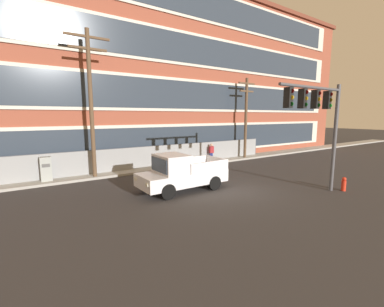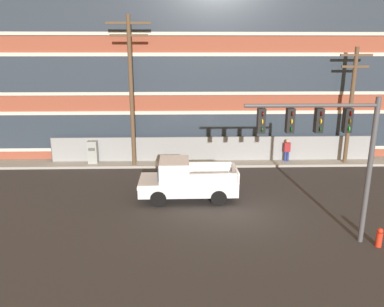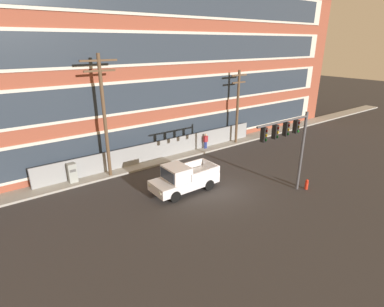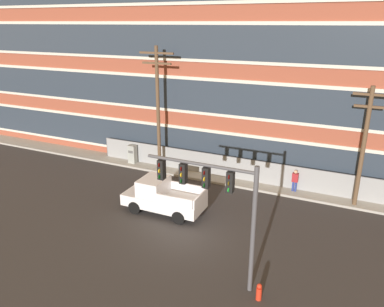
{
  "view_description": "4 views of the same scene",
  "coord_description": "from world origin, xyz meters",
  "px_view_note": "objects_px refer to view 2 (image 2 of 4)",
  "views": [
    {
      "loc": [
        -9.82,
        -10.11,
        4.14
      ],
      "look_at": [
        -1.43,
        2.34,
        1.93
      ],
      "focal_mm": 24.0,
      "sensor_mm": 36.0,
      "label": 1
    },
    {
      "loc": [
        -2.74,
        -16.27,
        7.41
      ],
      "look_at": [
        -2.18,
        3.82,
        1.85
      ],
      "focal_mm": 35.0,
      "sensor_mm": 36.0,
      "label": 2
    },
    {
      "loc": [
        -13.58,
        -14.3,
        10.17
      ],
      "look_at": [
        -0.3,
        3.79,
        1.8
      ],
      "focal_mm": 28.0,
      "sensor_mm": 36.0,
      "label": 3
    },
    {
      "loc": [
        7.76,
        -16.12,
        11.04
      ],
      "look_at": [
        -1.71,
        4.26,
        3.1
      ],
      "focal_mm": 35.0,
      "sensor_mm": 36.0,
      "label": 4
    }
  ],
  "objects_px": {
    "pickup_truck_white": "(186,181)",
    "electrical_cabinet": "(93,153)",
    "utility_pole_near_corner": "(131,86)",
    "pedestrian_near_cabinet": "(287,150)",
    "fire_hydrant": "(379,237)",
    "traffic_signal_mast": "(329,137)",
    "utility_pole_midblock": "(351,102)"
  },
  "relations": [
    {
      "from": "pickup_truck_white",
      "to": "electrical_cabinet",
      "type": "distance_m",
      "value": 8.5
    },
    {
      "from": "utility_pole_near_corner",
      "to": "pedestrian_near_cabinet",
      "type": "xyz_separation_m",
      "value": [
        10.18,
        0.47,
        -4.28
      ]
    },
    {
      "from": "electrical_cabinet",
      "to": "fire_hydrant",
      "type": "distance_m",
      "value": 17.5
    },
    {
      "from": "pedestrian_near_cabinet",
      "to": "electrical_cabinet",
      "type": "bearing_deg",
      "value": -179.81
    },
    {
      "from": "traffic_signal_mast",
      "to": "electrical_cabinet",
      "type": "xyz_separation_m",
      "value": [
        -11.34,
        10.63,
        -3.47
      ]
    },
    {
      "from": "pickup_truck_white",
      "to": "utility_pole_midblock",
      "type": "xyz_separation_m",
      "value": [
        10.7,
        5.62,
        3.21
      ]
    },
    {
      "from": "utility_pole_near_corner",
      "to": "electrical_cabinet",
      "type": "height_order",
      "value": "utility_pole_near_corner"
    },
    {
      "from": "utility_pole_midblock",
      "to": "pedestrian_near_cabinet",
      "type": "distance_m",
      "value": 5.0
    },
    {
      "from": "pickup_truck_white",
      "to": "fire_hydrant",
      "type": "xyz_separation_m",
      "value": [
        7.48,
        -5.11,
        -0.59
      ]
    },
    {
      "from": "pedestrian_near_cabinet",
      "to": "fire_hydrant",
      "type": "relative_size",
      "value": 2.17
    },
    {
      "from": "utility_pole_near_corner",
      "to": "electrical_cabinet",
      "type": "bearing_deg",
      "value": 171.17
    },
    {
      "from": "electrical_cabinet",
      "to": "utility_pole_midblock",
      "type": "bearing_deg",
      "value": -1.12
    },
    {
      "from": "utility_pole_midblock",
      "to": "electrical_cabinet",
      "type": "distance_m",
      "value": 17.11
    },
    {
      "from": "pickup_truck_white",
      "to": "utility_pole_near_corner",
      "type": "xyz_separation_m",
      "value": [
        -3.3,
        5.52,
        4.28
      ]
    },
    {
      "from": "utility_pole_near_corner",
      "to": "utility_pole_midblock",
      "type": "relative_size",
      "value": 1.24
    },
    {
      "from": "pickup_truck_white",
      "to": "pedestrian_near_cabinet",
      "type": "bearing_deg",
      "value": 41.06
    },
    {
      "from": "utility_pole_near_corner",
      "to": "traffic_signal_mast",
      "type": "bearing_deg",
      "value": -49.97
    },
    {
      "from": "utility_pole_midblock",
      "to": "fire_hydrant",
      "type": "distance_m",
      "value": 11.83
    },
    {
      "from": "pickup_truck_white",
      "to": "electrical_cabinet",
      "type": "xyz_separation_m",
      "value": [
        -6.07,
        5.95,
        -0.14
      ]
    },
    {
      "from": "electrical_cabinet",
      "to": "fire_hydrant",
      "type": "bearing_deg",
      "value": -39.21
    },
    {
      "from": "traffic_signal_mast",
      "to": "pickup_truck_white",
      "type": "height_order",
      "value": "traffic_signal_mast"
    },
    {
      "from": "pickup_truck_white",
      "to": "fire_hydrant",
      "type": "distance_m",
      "value": 9.08
    },
    {
      "from": "pedestrian_near_cabinet",
      "to": "utility_pole_midblock",
      "type": "bearing_deg",
      "value": -5.51
    },
    {
      "from": "pickup_truck_white",
      "to": "utility_pole_near_corner",
      "type": "bearing_deg",
      "value": 120.92
    },
    {
      "from": "utility_pole_near_corner",
      "to": "fire_hydrant",
      "type": "relative_size",
      "value": 12.13
    },
    {
      "from": "pickup_truck_white",
      "to": "electrical_cabinet",
      "type": "bearing_deg",
      "value": 135.61
    },
    {
      "from": "utility_pole_midblock",
      "to": "pickup_truck_white",
      "type": "bearing_deg",
      "value": -152.28
    },
    {
      "from": "traffic_signal_mast",
      "to": "pedestrian_near_cabinet",
      "type": "bearing_deg",
      "value": 81.43
    },
    {
      "from": "electrical_cabinet",
      "to": "pedestrian_near_cabinet",
      "type": "xyz_separation_m",
      "value": [
        12.95,
        0.04,
        0.15
      ]
    },
    {
      "from": "pickup_truck_white",
      "to": "utility_pole_midblock",
      "type": "bearing_deg",
      "value": 27.72
    },
    {
      "from": "traffic_signal_mast",
      "to": "utility_pole_midblock",
      "type": "distance_m",
      "value": 11.65
    },
    {
      "from": "pickup_truck_white",
      "to": "fire_hydrant",
      "type": "bearing_deg",
      "value": -34.35
    }
  ]
}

